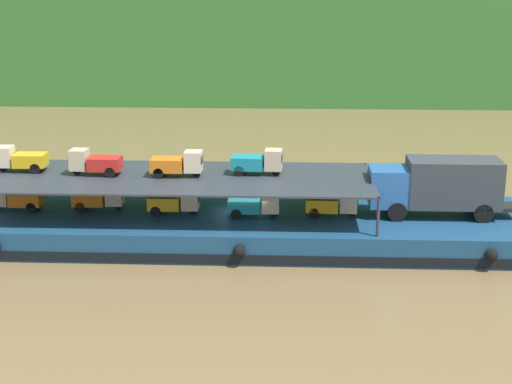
% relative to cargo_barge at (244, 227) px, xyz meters
% --- Properties ---
extents(ground_plane, '(400.00, 400.00, 0.00)m').
position_rel_cargo_barge_xyz_m(ground_plane, '(0.00, 0.02, -0.75)').
color(ground_plane, brown).
extents(cargo_barge, '(30.47, 8.47, 1.50)m').
position_rel_cargo_barge_xyz_m(cargo_barge, '(0.00, 0.00, 0.00)').
color(cargo_barge, navy).
rests_on(cargo_barge, ground).
extents(covered_lorry, '(7.87, 2.33, 3.10)m').
position_rel_cargo_barge_xyz_m(covered_lorry, '(10.25, 0.04, 2.45)').
color(covered_lorry, '#285BA3').
rests_on(covered_lorry, cargo_barge).
extents(cargo_rack, '(21.27, 7.15, 2.00)m').
position_rel_cargo_barge_xyz_m(cargo_rack, '(-3.80, 0.02, 2.69)').
color(cargo_rack, '#2D333D').
rests_on(cargo_rack, cargo_barge).
extents(mini_truck_lower_stern, '(2.76, 1.23, 1.38)m').
position_rel_cargo_barge_xyz_m(mini_truck_lower_stern, '(-12.50, 0.10, 1.44)').
color(mini_truck_lower_stern, orange).
rests_on(mini_truck_lower_stern, cargo_barge).
extents(mini_truck_lower_aft, '(2.79, 1.29, 1.38)m').
position_rel_cargo_barge_xyz_m(mini_truck_lower_aft, '(-7.97, 0.39, 1.44)').
color(mini_truck_lower_aft, orange).
rests_on(mini_truck_lower_aft, cargo_barge).
extents(mini_truck_lower_mid, '(2.74, 1.20, 1.38)m').
position_rel_cargo_barge_xyz_m(mini_truck_lower_mid, '(-3.72, -0.22, 1.44)').
color(mini_truck_lower_mid, gold).
rests_on(mini_truck_lower_mid, cargo_barge).
extents(mini_truck_lower_fore, '(2.74, 1.20, 1.38)m').
position_rel_cargo_barge_xyz_m(mini_truck_lower_fore, '(0.59, -0.52, 1.44)').
color(mini_truck_lower_fore, teal).
rests_on(mini_truck_lower_fore, cargo_barge).
extents(mini_truck_lower_bow, '(2.80, 1.30, 1.38)m').
position_rel_cargo_barge_xyz_m(mini_truck_lower_bow, '(4.72, -0.21, 1.44)').
color(mini_truck_lower_bow, gold).
rests_on(mini_truck_lower_bow, cargo_barge).
extents(mini_truck_upper_stern, '(2.76, 1.24, 1.38)m').
position_rel_cargo_barge_xyz_m(mini_truck_upper_stern, '(-12.35, 0.80, 3.44)').
color(mini_truck_upper_stern, gold).
rests_on(mini_truck_upper_stern, cargo_rack).
extents(mini_truck_upper_mid, '(2.77, 1.25, 1.38)m').
position_rel_cargo_barge_xyz_m(mini_truck_upper_mid, '(-8.07, 0.22, 3.44)').
color(mini_truck_upper_mid, red).
rests_on(mini_truck_upper_mid, cargo_rack).
extents(mini_truck_upper_fore, '(2.75, 1.22, 1.38)m').
position_rel_cargo_barge_xyz_m(mini_truck_upper_fore, '(-3.55, 0.11, 3.44)').
color(mini_truck_upper_fore, orange).
rests_on(mini_truck_upper_fore, cargo_rack).
extents(mini_truck_upper_bow, '(2.79, 1.30, 1.38)m').
position_rel_cargo_barge_xyz_m(mini_truck_upper_bow, '(0.70, 0.73, 3.44)').
color(mini_truck_upper_bow, teal).
rests_on(mini_truck_upper_bow, cargo_rack).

